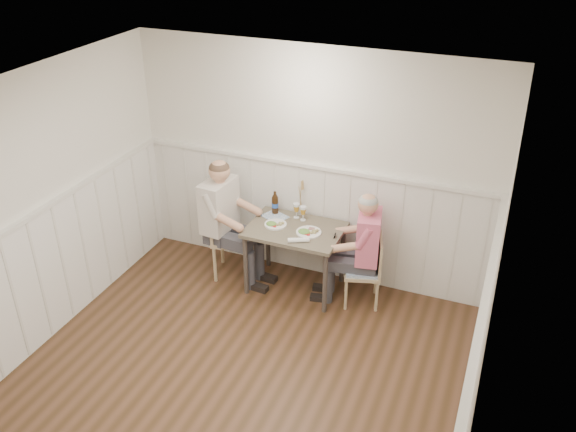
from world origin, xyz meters
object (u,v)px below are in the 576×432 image
(grass_vase, at_px, (299,198))
(man_in_pink, at_px, (363,257))
(chair_left, at_px, (229,233))
(diner_cream, at_px, (224,228))
(beer_bottle, at_px, (275,204))
(chair_right, at_px, (367,268))
(dining_table, at_px, (295,236))

(grass_vase, bearing_deg, man_in_pink, -18.26)
(chair_left, xyz_separation_m, man_in_pink, (1.54, 0.04, 0.02))
(diner_cream, height_order, beer_bottle, diner_cream)
(chair_right, distance_m, beer_bottle, 1.23)
(chair_right, bearing_deg, beer_bottle, 169.70)
(chair_right, relative_size, beer_bottle, 2.99)
(chair_left, bearing_deg, dining_table, 0.21)
(man_in_pink, bearing_deg, beer_bottle, 169.72)
(chair_right, relative_size, grass_vase, 1.79)
(chair_right, relative_size, chair_left, 0.82)
(man_in_pink, bearing_deg, dining_table, -176.93)
(grass_vase, bearing_deg, chair_right, -17.82)
(dining_table, distance_m, chair_left, 0.80)
(dining_table, bearing_deg, chair_left, -179.79)
(chair_left, distance_m, man_in_pink, 1.54)
(man_in_pink, bearing_deg, chair_right, -10.63)
(chair_left, height_order, beer_bottle, beer_bottle)
(grass_vase, bearing_deg, beer_bottle, -163.80)
(chair_right, height_order, man_in_pink, man_in_pink)
(diner_cream, bearing_deg, man_in_pink, 3.43)
(dining_table, relative_size, grass_vase, 2.26)
(chair_left, relative_size, man_in_pink, 0.74)
(diner_cream, distance_m, grass_vase, 0.91)
(beer_bottle, bearing_deg, chair_right, -10.30)
(man_in_pink, height_order, beer_bottle, man_in_pink)
(man_in_pink, relative_size, diner_cream, 0.90)
(chair_left, relative_size, grass_vase, 2.17)
(man_in_pink, relative_size, grass_vase, 2.93)
(dining_table, bearing_deg, chair_right, 2.18)
(dining_table, distance_m, beer_bottle, 0.46)
(chair_left, relative_size, diner_cream, 0.67)
(chair_right, bearing_deg, dining_table, -177.82)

